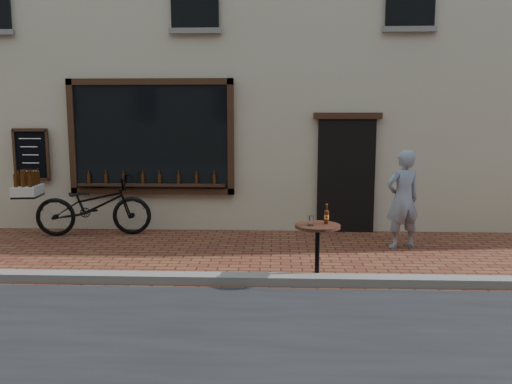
{
  "coord_description": "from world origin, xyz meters",
  "views": [
    {
      "loc": [
        0.55,
        -6.24,
        2.16
      ],
      "look_at": [
        0.24,
        1.2,
        1.1
      ],
      "focal_mm": 35.0,
      "sensor_mm": 36.0,
      "label": 1
    }
  ],
  "objects": [
    {
      "name": "ground",
      "position": [
        0.0,
        0.0,
        0.0
      ],
      "size": [
        90.0,
        90.0,
        0.0
      ],
      "primitive_type": "plane",
      "color": "#5B281D",
      "rests_on": "ground"
    },
    {
      "name": "kerb",
      "position": [
        0.0,
        0.2,
        0.06
      ],
      "size": [
        90.0,
        0.25,
        0.12
      ],
      "primitive_type": "cube",
      "color": "slate",
      "rests_on": "ground"
    },
    {
      "name": "shop_building",
      "position": [
        0.0,
        6.5,
        5.0
      ],
      "size": [
        28.0,
        6.2,
        10.0
      ],
      "color": "#C0B097",
      "rests_on": "ground"
    },
    {
      "name": "cargo_bicycle",
      "position": [
        -2.96,
        2.96,
        0.58
      ],
      "size": [
        2.54,
        1.05,
        1.2
      ],
      "rotation": [
        0.0,
        0.0,
        1.72
      ],
      "color": "black",
      "rests_on": "ground"
    },
    {
      "name": "bistro_table",
      "position": [
        1.11,
        0.35,
        0.56
      ],
      "size": [
        0.61,
        0.61,
        1.05
      ],
      "color": "black",
      "rests_on": "ground"
    },
    {
      "name": "pedestrian",
      "position": [
        2.7,
        2.23,
        0.84
      ],
      "size": [
        0.71,
        0.57,
        1.69
      ],
      "primitive_type": "imported",
      "rotation": [
        0.0,
        0.0,
        3.44
      ],
      "color": "gray",
      "rests_on": "ground"
    }
  ]
}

